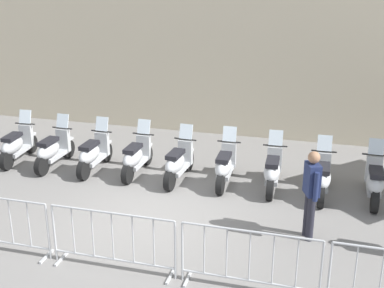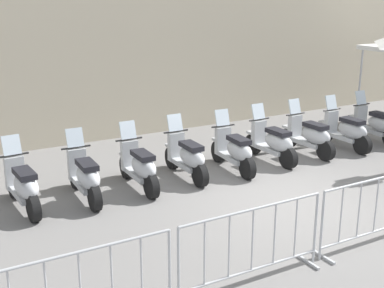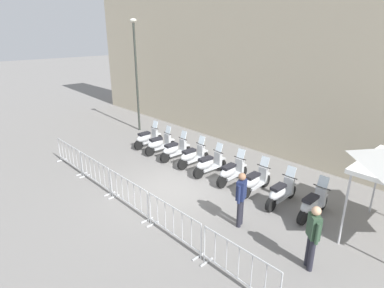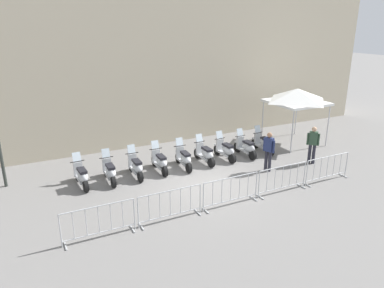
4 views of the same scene
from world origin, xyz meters
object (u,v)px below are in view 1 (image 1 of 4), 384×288
at_px(motorcycle_0, 17,145).
at_px(motorcycle_5, 225,166).
at_px(motorcycle_1, 53,150).
at_px(motorcycle_6, 272,171).
at_px(barrier_segment_3, 249,261).
at_px(motorcycle_4, 178,163).
at_px(motorcycle_8, 374,182).
at_px(officer_near_row_end, 311,190).
at_px(barrier_segment_2, 113,241).
at_px(motorcycle_2, 93,154).
at_px(motorcycle_3, 136,157).
at_px(motorcycle_7, 322,177).

height_order(motorcycle_0, motorcycle_5, same).
bearing_deg(motorcycle_1, motorcycle_0, 175.83).
bearing_deg(motorcycle_6, motorcycle_5, -179.36).
xyz_separation_m(motorcycle_5, barrier_segment_3, (1.19, -3.88, 0.07)).
relative_size(motorcycle_4, motorcycle_8, 1.00).
xyz_separation_m(motorcycle_4, motorcycle_8, (4.38, 0.09, 0.00)).
distance_m(motorcycle_5, officer_near_row_end, 2.86).
bearing_deg(barrier_segment_3, barrier_segment_2, -179.94).
bearing_deg(barrier_segment_2, motorcycle_2, 119.92).
bearing_deg(barrier_segment_2, motorcycle_3, 105.81).
height_order(motorcycle_4, barrier_segment_2, motorcycle_4).
bearing_deg(officer_near_row_end, motorcycle_5, 135.56).
bearing_deg(barrier_segment_2, officer_near_row_end, 31.73).
relative_size(motorcycle_2, officer_near_row_end, 1.00).
xyz_separation_m(motorcycle_0, officer_near_row_end, (7.47, -1.95, 0.53)).
bearing_deg(motorcycle_4, motorcycle_8, 1.19).
bearing_deg(barrier_segment_3, motorcycle_8, 61.71).
distance_m(motorcycle_7, barrier_segment_2, 5.03).
distance_m(motorcycle_2, motorcycle_4, 2.18).
bearing_deg(motorcycle_6, barrier_segment_3, -88.52).
bearing_deg(motorcycle_7, barrier_segment_3, -104.59).
bearing_deg(motorcycle_4, motorcycle_5, 5.04).
distance_m(motorcycle_4, motorcycle_8, 4.38).
bearing_deg(barrier_segment_2, motorcycle_4, 90.15).
bearing_deg(motorcycle_8, motorcycle_5, 179.90).
relative_size(motorcycle_5, barrier_segment_3, 0.78).
bearing_deg(motorcycle_0, motorcycle_7, -0.42).
bearing_deg(officer_near_row_end, motorcycle_8, 56.99).
relative_size(motorcycle_0, motorcycle_6, 1.00).
xyz_separation_m(motorcycle_3, motorcycle_4, (1.09, -0.10, 0.00)).
distance_m(motorcycle_2, officer_near_row_end, 5.64).
bearing_deg(motorcycle_0, motorcycle_6, 0.22).
xyz_separation_m(motorcycle_3, barrier_segment_2, (1.10, -3.88, 0.07)).
bearing_deg(motorcycle_5, motorcycle_4, -174.96).
xyz_separation_m(motorcycle_7, officer_near_row_end, (-0.18, -1.90, 0.53)).
bearing_deg(motorcycle_5, officer_near_row_end, -44.44).
relative_size(motorcycle_6, barrier_segment_2, 0.78).
bearing_deg(officer_near_row_end, motorcycle_3, 154.85).
bearing_deg(barrier_segment_3, officer_near_row_end, 67.03).
height_order(barrier_segment_2, officer_near_row_end, officer_near_row_end).
bearing_deg(motorcycle_2, motorcycle_7, 0.01).
bearing_deg(motorcycle_8, motorcycle_7, -176.71).
bearing_deg(officer_near_row_end, motorcycle_1, 163.64).
height_order(motorcycle_1, motorcycle_3, same).
distance_m(motorcycle_3, barrier_segment_2, 4.04).
bearing_deg(motorcycle_7, motorcycle_4, -179.51).
bearing_deg(officer_near_row_end, motorcycle_6, 114.72).
relative_size(motorcycle_0, motorcycle_2, 1.00).
height_order(motorcycle_3, motorcycle_8, same).
distance_m(motorcycle_5, motorcycle_7, 2.19).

